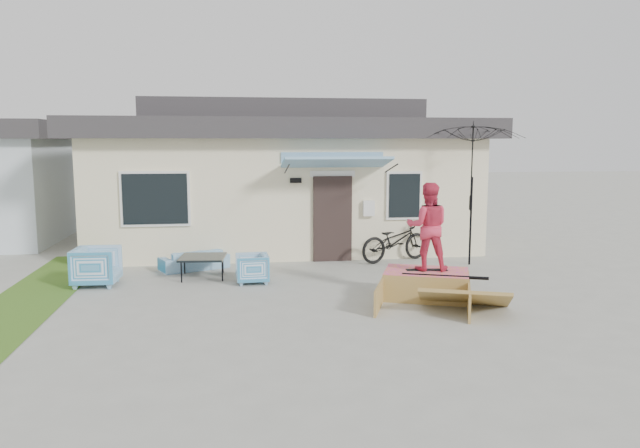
{
  "coord_description": "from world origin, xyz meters",
  "views": [
    {
      "loc": [
        -1.41,
        -9.88,
        2.93
      ],
      "look_at": [
        0.3,
        1.8,
        1.3
      ],
      "focal_mm": 33.65,
      "sensor_mm": 36.0,
      "label": 1
    }
  ],
  "objects": [
    {
      "name": "house",
      "position": [
        0.0,
        7.99,
        1.94
      ],
      "size": [
        10.8,
        8.49,
        4.1
      ],
      "color": "beige",
      "rests_on": "ground"
    },
    {
      "name": "skateboard",
      "position": [
        2.19,
        0.79,
        0.54
      ],
      "size": [
        0.79,
        0.28,
        0.05
      ],
      "primitive_type": "cube",
      "rotation": [
        0.0,
        0.0,
        -0.11
      ],
      "color": "black",
      "rests_on": "skate_ramp"
    },
    {
      "name": "skate_ramp",
      "position": [
        2.17,
        0.74,
        0.26
      ],
      "size": [
        2.17,
        2.46,
        0.51
      ],
      "primitive_type": null,
      "rotation": [
        0.0,
        0.0,
        -0.37
      ],
      "color": "olive",
      "rests_on": "ground"
    },
    {
      "name": "armchair_left",
      "position": [
        -4.19,
        2.65,
        0.44
      ],
      "size": [
        0.84,
        0.89,
        0.88
      ],
      "primitive_type": "imported",
      "rotation": [
        0.0,
        0.0,
        1.53
      ],
      "color": "teal",
      "rests_on": "ground"
    },
    {
      "name": "grass_strip",
      "position": [
        -5.2,
        2.0,
        0.0
      ],
      "size": [
        1.4,
        8.0,
        0.01
      ],
      "primitive_type": "cube",
      "color": "#37601C",
      "rests_on": "ground"
    },
    {
      "name": "loveseat",
      "position": [
        -2.32,
        3.98,
        0.3
      ],
      "size": [
        1.6,
        1.05,
        0.6
      ],
      "primitive_type": "imported",
      "rotation": [
        0.0,
        0.0,
        3.56
      ],
      "color": "teal",
      "rests_on": "ground"
    },
    {
      "name": "patio_umbrella",
      "position": [
        4.19,
        3.57,
        1.75
      ],
      "size": [
        2.61,
        2.46,
        2.2
      ],
      "color": "black",
      "rests_on": "ground"
    },
    {
      "name": "coffee_table",
      "position": [
        -2.08,
        3.09,
        0.23
      ],
      "size": [
        1.04,
        1.04,
        0.47
      ],
      "primitive_type": "cube",
      "rotation": [
        0.0,
        0.0,
        -0.1
      ],
      "color": "black",
      "rests_on": "ground"
    },
    {
      "name": "skater",
      "position": [
        2.19,
        0.79,
        1.38
      ],
      "size": [
        0.93,
        0.79,
        1.64
      ],
      "primitive_type": "imported",
      "rotation": [
        0.0,
        0.0,
        2.91
      ],
      "color": "#D7314F",
      "rests_on": "skateboard"
    },
    {
      "name": "ground",
      "position": [
        0.0,
        0.0,
        0.0
      ],
      "size": [
        90.0,
        90.0,
        0.0
      ],
      "primitive_type": "plane",
      "color": "gray",
      "rests_on": "ground"
    },
    {
      "name": "armchair_right",
      "position": [
        -1.04,
        2.43,
        0.34
      ],
      "size": [
        0.64,
        0.68,
        0.68
      ],
      "primitive_type": "imported",
      "rotation": [
        0.0,
        0.0,
        -1.53
      ],
      "color": "teal",
      "rests_on": "ground"
    },
    {
      "name": "bicycle",
      "position": [
        2.52,
        4.21,
        0.62
      ],
      "size": [
        2.06,
        1.34,
        1.25
      ],
      "primitive_type": "imported",
      "rotation": [
        0.0,
        0.0,
        1.94
      ],
      "color": "black",
      "rests_on": "ground"
    }
  ]
}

